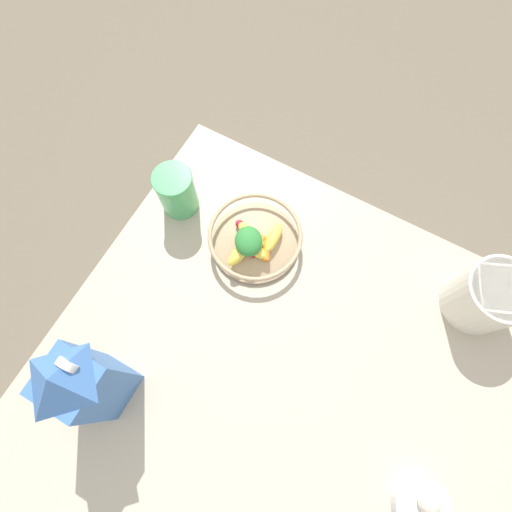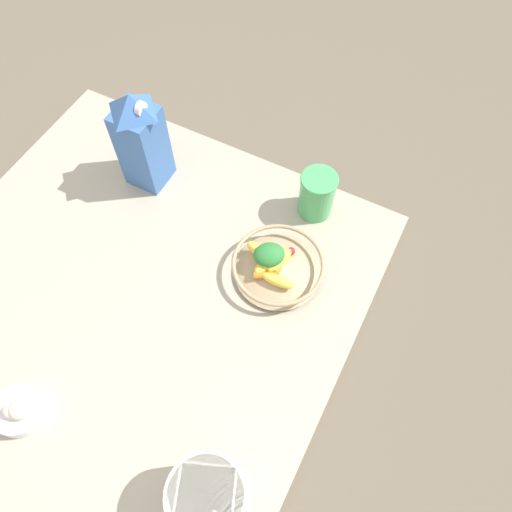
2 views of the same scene
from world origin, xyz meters
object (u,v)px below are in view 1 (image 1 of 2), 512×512
fruit_bowl (255,239)px  yogurt_tub (489,296)px  milk_carton (86,383)px  garlic_bowl (422,506)px  drinking_cup (177,191)px

fruit_bowl → yogurt_tub: size_ratio=0.80×
milk_carton → garlic_bowl: size_ratio=2.73×
milk_carton → fruit_bowl: bearing=-104.3°
yogurt_tub → drinking_cup: (0.70, 0.10, -0.01)m
drinking_cup → fruit_bowl: bearing=178.4°
milk_carton → yogurt_tub: bearing=-138.6°
milk_carton → garlic_bowl: bearing=-170.4°
fruit_bowl → milk_carton: 0.45m
milk_carton → garlic_bowl: milk_carton is taller
fruit_bowl → yogurt_tub: 0.51m
milk_carton → garlic_bowl: 0.66m
milk_carton → yogurt_tub: size_ratio=1.03×
drinking_cup → garlic_bowl: (-0.74, 0.32, -0.04)m
yogurt_tub → garlic_bowl: size_ratio=2.64×
fruit_bowl → drinking_cup: size_ratio=1.71×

